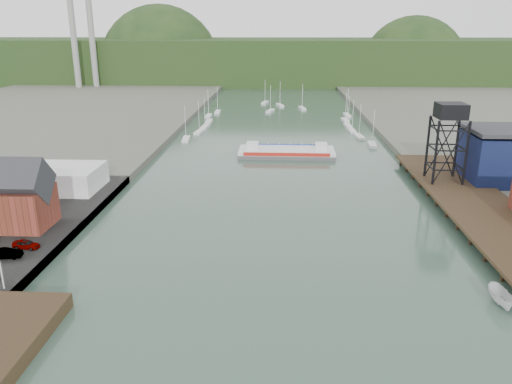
# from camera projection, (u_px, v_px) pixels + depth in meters

# --- Properties ---
(ground) EXTENTS (600.00, 600.00, 0.00)m
(ground) POSITION_uv_depth(u_px,v_px,m) (268.00, 358.00, 51.28)
(ground) COLOR #2A4135
(ground) RESTS_ON ground
(east_pier) EXTENTS (14.00, 70.00, 2.45)m
(east_pier) POSITION_uv_depth(u_px,v_px,m) (475.00, 202.00, 91.68)
(east_pier) COLOR black
(east_pier) RESTS_ON ground
(harbor_building) EXTENTS (12.20, 8.20, 8.90)m
(harbor_building) POSITION_uv_depth(u_px,v_px,m) (11.00, 200.00, 79.81)
(harbor_building) COLOR #572719
(harbor_building) RESTS_ON west_quay
(white_shed) EXTENTS (18.00, 12.00, 4.50)m
(white_shed) POSITION_uv_depth(u_px,v_px,m) (55.00, 178.00, 99.58)
(white_shed) COLOR silver
(white_shed) RESTS_ON west_quay
(lift_tower) EXTENTS (6.50, 6.50, 16.00)m
(lift_tower) POSITION_uv_depth(u_px,v_px,m) (450.00, 116.00, 99.83)
(lift_tower) COLOR black
(lift_tower) RESTS_ON east_pier
(marina_sailboats) EXTENTS (57.71, 92.65, 0.90)m
(marina_sailboats) POSITION_uv_depth(u_px,v_px,m) (278.00, 120.00, 182.58)
(marina_sailboats) COLOR silver
(marina_sailboats) RESTS_ON ground
(smokestacks) EXTENTS (11.20, 8.20, 60.00)m
(smokestacks) POSITION_uv_depth(u_px,v_px,m) (82.00, 33.00, 267.53)
(smokestacks) COLOR gray
(smokestacks) RESTS_ON ground
(distant_hills) EXTENTS (500.00, 120.00, 80.00)m
(distant_hills) POSITION_uv_depth(u_px,v_px,m) (274.00, 63.00, 334.25)
(distant_hills) COLOR #1A3216
(distant_hills) RESTS_ON ground
(chain_ferry) EXTENTS (25.32, 10.55, 3.63)m
(chain_ferry) POSITION_uv_depth(u_px,v_px,m) (287.00, 152.00, 132.48)
(chain_ferry) COLOR #4E4F51
(chain_ferry) RESTS_ON ground
(motorboat) EXTENTS (2.23, 5.53, 2.11)m
(motorboat) POSITION_uv_depth(u_px,v_px,m) (502.00, 298.00, 60.68)
(motorboat) COLOR silver
(motorboat) RESTS_ON ground
(car_west_a) EXTENTS (4.15, 2.24, 1.34)m
(car_west_a) POSITION_uv_depth(u_px,v_px,m) (26.00, 244.00, 72.83)
(car_west_a) COLOR #999999
(car_west_a) RESTS_ON west_quay
(car_west_b) EXTENTS (4.50, 2.29, 1.42)m
(car_west_b) POSITION_uv_depth(u_px,v_px,m) (6.00, 254.00, 69.68)
(car_west_b) COLOR #999999
(car_west_b) RESTS_ON west_quay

